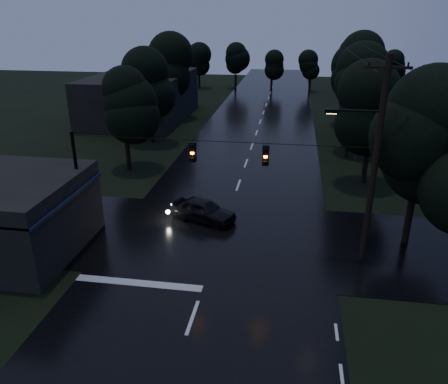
# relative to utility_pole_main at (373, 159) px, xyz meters

# --- Properties ---
(main_road) EXTENTS (12.00, 120.00, 0.02)m
(main_road) POSITION_rel_utility_pole_main_xyz_m (-7.41, 19.00, -5.26)
(main_road) COLOR black
(main_road) RESTS_ON ground
(cross_street) EXTENTS (60.00, 9.00, 0.02)m
(cross_street) POSITION_rel_utility_pole_main_xyz_m (-7.41, 1.00, -5.26)
(cross_street) COLOR black
(cross_street) RESTS_ON ground
(building_far_right) EXTENTS (10.00, 14.00, 4.40)m
(building_far_right) POSITION_rel_utility_pole_main_xyz_m (6.59, 23.00, -3.06)
(building_far_right) COLOR black
(building_far_right) RESTS_ON ground
(building_far_left) EXTENTS (10.00, 16.00, 5.00)m
(building_far_left) POSITION_rel_utility_pole_main_xyz_m (-21.41, 29.00, -2.76)
(building_far_left) COLOR black
(building_far_left) RESTS_ON ground
(utility_pole_main) EXTENTS (3.50, 0.30, 10.00)m
(utility_pole_main) POSITION_rel_utility_pole_main_xyz_m (0.00, 0.00, 0.00)
(utility_pole_main) COLOR black
(utility_pole_main) RESTS_ON ground
(utility_pole_far) EXTENTS (2.00, 0.30, 7.50)m
(utility_pole_far) POSITION_rel_utility_pole_main_xyz_m (0.89, 17.00, -1.38)
(utility_pole_far) COLOR black
(utility_pole_far) RESTS_ON ground
(anchor_pole_left) EXTENTS (0.18, 0.18, 6.00)m
(anchor_pole_left) POSITION_rel_utility_pole_main_xyz_m (-14.91, 0.00, -2.26)
(anchor_pole_left) COLOR black
(anchor_pole_left) RESTS_ON ground
(span_signals) EXTENTS (15.00, 0.37, 1.12)m
(span_signals) POSITION_rel_utility_pole_main_xyz_m (-6.85, -0.01, -0.01)
(span_signals) COLOR black
(span_signals) RESTS_ON ground
(tree_corner_near) EXTENTS (4.48, 4.48, 9.44)m
(tree_corner_near) POSITION_rel_utility_pole_main_xyz_m (2.59, 2.00, 0.74)
(tree_corner_near) COLOR black
(tree_corner_near) RESTS_ON ground
(tree_left_a) EXTENTS (3.92, 3.92, 8.26)m
(tree_left_a) POSITION_rel_utility_pole_main_xyz_m (-16.41, 11.00, -0.02)
(tree_left_a) COLOR black
(tree_left_a) RESTS_ON ground
(tree_left_b) EXTENTS (4.20, 4.20, 8.85)m
(tree_left_b) POSITION_rel_utility_pole_main_xyz_m (-17.01, 19.00, 0.36)
(tree_left_b) COLOR black
(tree_left_b) RESTS_ON ground
(tree_left_c) EXTENTS (4.48, 4.48, 9.44)m
(tree_left_c) POSITION_rel_utility_pole_main_xyz_m (-17.61, 29.00, 0.74)
(tree_left_c) COLOR black
(tree_left_c) RESTS_ON ground
(tree_right_a) EXTENTS (4.20, 4.20, 8.85)m
(tree_right_a) POSITION_rel_utility_pole_main_xyz_m (1.59, 11.00, 0.36)
(tree_right_a) COLOR black
(tree_right_a) RESTS_ON ground
(tree_right_b) EXTENTS (4.48, 4.48, 9.44)m
(tree_right_b) POSITION_rel_utility_pole_main_xyz_m (2.19, 19.00, 0.74)
(tree_right_b) COLOR black
(tree_right_b) RESTS_ON ground
(tree_right_c) EXTENTS (4.76, 4.76, 10.03)m
(tree_right_c) POSITION_rel_utility_pole_main_xyz_m (2.79, 29.00, 1.11)
(tree_right_c) COLOR black
(tree_right_c) RESTS_ON ground
(car) EXTENTS (4.31, 2.84, 1.36)m
(car) POSITION_rel_utility_pole_main_xyz_m (-8.77, 2.97, -4.58)
(car) COLOR black
(car) RESTS_ON ground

